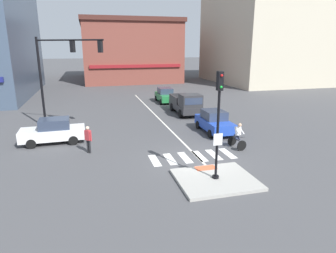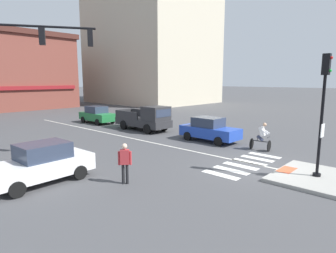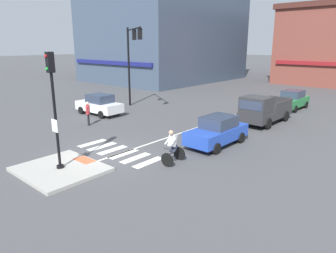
{
  "view_description": "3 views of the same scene",
  "coord_description": "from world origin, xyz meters",
  "px_view_note": "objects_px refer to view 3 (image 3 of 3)",
  "views": [
    {
      "loc": [
        -5.56,
        -14.62,
        6.25
      ],
      "look_at": [
        -0.99,
        2.51,
        1.43
      ],
      "focal_mm": 31.68,
      "sensor_mm": 36.0,
      "label": 1
    },
    {
      "loc": [
        -12.79,
        -5.87,
        4.17
      ],
      "look_at": [
        -0.9,
        5.12,
        1.52
      ],
      "focal_mm": 30.6,
      "sensor_mm": 36.0,
      "label": 2
    },
    {
      "loc": [
        12.0,
        -9.04,
        5.48
      ],
      "look_at": [
        1.17,
        3.37,
        1.05
      ],
      "focal_mm": 32.73,
      "sensor_mm": 36.0,
      "label": 3
    }
  ],
  "objects_px": {
    "car_blue_eastbound_mid": "(217,131)",
    "pedestrian_at_curb_left": "(88,112)",
    "car_green_eastbound_distant": "(292,100)",
    "cyclist": "(173,146)",
    "car_white_cross_left": "(99,105)",
    "pickup_truck_charcoal_eastbound_far": "(263,110)",
    "traffic_light_mast": "(132,53)",
    "signal_pole": "(54,101)"
  },
  "relations": [
    {
      "from": "car_blue_eastbound_mid",
      "to": "pedestrian_at_curb_left",
      "type": "height_order",
      "value": "pedestrian_at_curb_left"
    },
    {
      "from": "car_green_eastbound_distant",
      "to": "cyclist",
      "type": "xyz_separation_m",
      "value": [
        0.41,
        -16.59,
        0.06
      ]
    },
    {
      "from": "car_white_cross_left",
      "to": "pickup_truck_charcoal_eastbound_far",
      "type": "relative_size",
      "value": 0.81
    },
    {
      "from": "traffic_light_mast",
      "to": "car_blue_eastbound_mid",
      "type": "bearing_deg",
      "value": -18.68
    },
    {
      "from": "car_white_cross_left",
      "to": "pickup_truck_charcoal_eastbound_far",
      "type": "bearing_deg",
      "value": 27.18
    },
    {
      "from": "car_white_cross_left",
      "to": "cyclist",
      "type": "distance_m",
      "value": 12.02
    },
    {
      "from": "traffic_light_mast",
      "to": "pedestrian_at_curb_left",
      "type": "relative_size",
      "value": 4.14
    },
    {
      "from": "traffic_light_mast",
      "to": "car_white_cross_left",
      "type": "xyz_separation_m",
      "value": [
        -0.42,
        -3.28,
        -4.0
      ]
    },
    {
      "from": "car_blue_eastbound_mid",
      "to": "pickup_truck_charcoal_eastbound_far",
      "type": "bearing_deg",
      "value": 91.08
    },
    {
      "from": "car_green_eastbound_distant",
      "to": "pedestrian_at_curb_left",
      "type": "bearing_deg",
      "value": -119.93
    },
    {
      "from": "car_white_cross_left",
      "to": "car_blue_eastbound_mid",
      "type": "relative_size",
      "value": 1.01
    },
    {
      "from": "pedestrian_at_curb_left",
      "to": "signal_pole",
      "type": "bearing_deg",
      "value": -43.66
    },
    {
      "from": "traffic_light_mast",
      "to": "pedestrian_at_curb_left",
      "type": "height_order",
      "value": "traffic_light_mast"
    },
    {
      "from": "cyclist",
      "to": "car_green_eastbound_distant",
      "type": "bearing_deg",
      "value": 91.4
    },
    {
      "from": "car_green_eastbound_distant",
      "to": "pickup_truck_charcoal_eastbound_far",
      "type": "xyz_separation_m",
      "value": [
        0.35,
        -6.64,
        0.17
      ]
    },
    {
      "from": "traffic_light_mast",
      "to": "car_green_eastbound_distant",
      "type": "distance_m",
      "value": 14.42
    },
    {
      "from": "cyclist",
      "to": "signal_pole",
      "type": "bearing_deg",
      "value": -129.07
    },
    {
      "from": "car_white_cross_left",
      "to": "cyclist",
      "type": "xyz_separation_m",
      "value": [
        11.27,
        -4.19,
        0.06
      ]
    },
    {
      "from": "traffic_light_mast",
      "to": "cyclist",
      "type": "bearing_deg",
      "value": -34.57
    },
    {
      "from": "car_blue_eastbound_mid",
      "to": "pickup_truck_charcoal_eastbound_far",
      "type": "height_order",
      "value": "pickup_truck_charcoal_eastbound_far"
    },
    {
      "from": "signal_pole",
      "to": "car_white_cross_left",
      "type": "height_order",
      "value": "signal_pole"
    },
    {
      "from": "car_blue_eastbound_mid",
      "to": "pickup_truck_charcoal_eastbound_far",
      "type": "relative_size",
      "value": 0.8
    },
    {
      "from": "traffic_light_mast",
      "to": "car_blue_eastbound_mid",
      "type": "xyz_separation_m",
      "value": [
        10.91,
        -3.69,
        -4.0
      ]
    },
    {
      "from": "car_green_eastbound_distant",
      "to": "car_white_cross_left",
      "type": "xyz_separation_m",
      "value": [
        -10.86,
        -12.4,
        0.0
      ]
    },
    {
      "from": "car_blue_eastbound_mid",
      "to": "traffic_light_mast",
      "type": "bearing_deg",
      "value": 161.32
    },
    {
      "from": "car_blue_eastbound_mid",
      "to": "car_green_eastbound_distant",
      "type": "bearing_deg",
      "value": 92.08
    },
    {
      "from": "signal_pole",
      "to": "traffic_light_mast",
      "type": "bearing_deg",
      "value": 123.67
    },
    {
      "from": "traffic_light_mast",
      "to": "car_blue_eastbound_mid",
      "type": "relative_size",
      "value": 1.68
    },
    {
      "from": "car_blue_eastbound_mid",
      "to": "pedestrian_at_curb_left",
      "type": "xyz_separation_m",
      "value": [
        -9.1,
        -2.2,
        0.17
      ]
    },
    {
      "from": "pickup_truck_charcoal_eastbound_far",
      "to": "pedestrian_at_curb_left",
      "type": "relative_size",
      "value": 3.07
    },
    {
      "from": "traffic_light_mast",
      "to": "car_green_eastbound_distant",
      "type": "bearing_deg",
      "value": 41.12
    },
    {
      "from": "signal_pole",
      "to": "car_green_eastbound_distant",
      "type": "distance_m",
      "value": 20.89
    },
    {
      "from": "car_white_cross_left",
      "to": "cyclist",
      "type": "height_order",
      "value": "cyclist"
    },
    {
      "from": "signal_pole",
      "to": "car_green_eastbound_distant",
      "type": "bearing_deg",
      "value": 82.2
    },
    {
      "from": "car_blue_eastbound_mid",
      "to": "cyclist",
      "type": "height_order",
      "value": "cyclist"
    },
    {
      "from": "signal_pole",
      "to": "pedestrian_at_curb_left",
      "type": "height_order",
      "value": "signal_pole"
    },
    {
      "from": "car_green_eastbound_distant",
      "to": "pedestrian_at_curb_left",
      "type": "height_order",
      "value": "pedestrian_at_curb_left"
    },
    {
      "from": "car_green_eastbound_distant",
      "to": "pickup_truck_charcoal_eastbound_far",
      "type": "distance_m",
      "value": 6.65
    },
    {
      "from": "traffic_light_mast",
      "to": "car_white_cross_left",
      "type": "relative_size",
      "value": 1.66
    },
    {
      "from": "signal_pole",
      "to": "car_green_eastbound_distant",
      "type": "height_order",
      "value": "signal_pole"
    },
    {
      "from": "pedestrian_at_curb_left",
      "to": "traffic_light_mast",
      "type": "bearing_deg",
      "value": 107.02
    },
    {
      "from": "traffic_light_mast",
      "to": "cyclist",
      "type": "relative_size",
      "value": 4.11
    }
  ]
}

